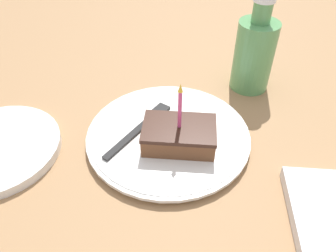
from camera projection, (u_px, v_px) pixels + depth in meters
ground_plane at (162, 146)px, 0.60m from camera, size 2.40×2.40×0.04m
plate at (168, 137)px, 0.58m from camera, size 0.29×0.29×0.02m
cake_slice at (179, 135)px, 0.54m from camera, size 0.08×0.12×0.12m
fork at (142, 126)px, 0.59m from camera, size 0.16×0.10×0.00m
bottle at (254, 53)px, 0.66m from camera, size 0.08×0.08×0.20m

